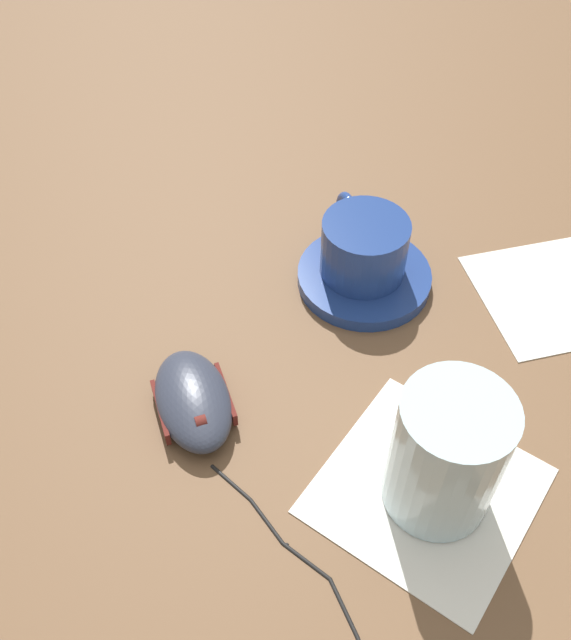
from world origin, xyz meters
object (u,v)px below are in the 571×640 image
Objects in this scene: saucer at (364,277)px; coffee_cup at (363,246)px; drinking_glass at (446,455)px; computer_mouse at (193,400)px.

coffee_cup is at bearing -132.96° from saucer.
coffee_cup is at bearing -151.32° from drinking_glass.
coffee_cup is 0.86× the size of drinking_glass.
saucer is 1.08× the size of computer_mouse.
saucer is at bearing -151.84° from drinking_glass.
computer_mouse is at bearing -25.00° from coffee_cup.
saucer is 0.22m from computer_mouse.
computer_mouse is at bearing -26.70° from saucer.
coffee_cup is (-0.00, -0.00, 0.04)m from saucer.
coffee_cup reaches higher than saucer.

